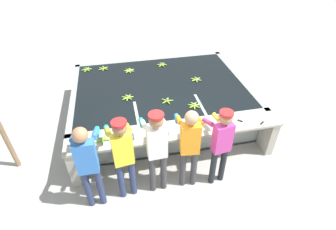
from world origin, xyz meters
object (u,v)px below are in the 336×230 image
object	(u,v)px
banana_bunch_floating_4	(194,105)
banana_bunch_ledge_2	(102,140)
banana_bunch_ledge_0	(227,121)
knife_1	(264,121)
worker_0	(87,161)
worker_2	(157,146)
banana_bunch_floating_6	(87,69)
banana_bunch_ledge_1	(192,126)
worker_1	(123,153)
knife_0	(244,122)
worker_4	(221,141)
banana_bunch_floating_7	(162,65)
worker_3	(190,143)
banana_bunch_floating_0	(167,101)
banana_bunch_floating_5	(127,98)
banana_bunch_floating_1	(129,71)
banana_bunch_floating_2	(196,79)
banana_bunch_floating_3	(103,68)

from	to	relation	value
banana_bunch_floating_4	banana_bunch_ledge_2	world-z (taller)	banana_bunch_ledge_2
banana_bunch_ledge_0	knife_1	world-z (taller)	banana_bunch_ledge_0
worker_0	worker_2	distance (m)	1.10
banana_bunch_floating_4	banana_bunch_floating_6	bearing A→B (deg)	136.44
banana_bunch_ledge_0	banana_bunch_ledge_1	size ratio (longest dim) A/B	1.01
worker_0	worker_1	distance (m)	0.55
worker_1	knife_0	size ratio (longest dim) A/B	6.12
worker_2	worker_4	bearing A→B (deg)	-2.50
worker_0	banana_bunch_floating_7	distance (m)	3.80
worker_3	knife_0	xyz separation A→B (m)	(1.23, 0.50, -0.15)
worker_1	worker_4	world-z (taller)	worker_1
worker_4	banana_bunch_floating_4	xyz separation A→B (m)	(-0.08, 1.27, -0.12)
worker_2	banana_bunch_floating_7	size ratio (longest dim) A/B	6.09
worker_2	banana_bunch_ledge_0	bearing A→B (deg)	21.72
worker_1	banana_bunch_ledge_0	bearing A→B (deg)	16.44
banana_bunch_floating_0	knife_0	world-z (taller)	banana_bunch_floating_0
banana_bunch_floating_5	banana_bunch_floating_7	xyz separation A→B (m)	(1.04, 1.42, 0.00)
worker_4	banana_bunch_floating_4	distance (m)	1.28
banana_bunch_floating_1	knife_1	size ratio (longest dim) A/B	0.91
banana_bunch_floating_6	banana_bunch_floating_7	world-z (taller)	same
worker_0	worker_3	distance (m)	1.66
banana_bunch_floating_0	banana_bunch_ledge_2	bearing A→B (deg)	-144.84
banana_bunch_floating_7	banana_bunch_floating_0	bearing A→B (deg)	-97.26
worker_0	banana_bunch_floating_6	xyz separation A→B (m)	(-0.15, 3.47, -0.17)
banana_bunch_floating_1	banana_bunch_floating_2	bearing A→B (deg)	-27.51
worker_4	banana_bunch_ledge_1	bearing A→B (deg)	117.33
banana_bunch_floating_6	worker_1	bearing A→B (deg)	-78.35
banana_bunch_floating_1	banana_bunch_floating_3	size ratio (longest dim) A/B	0.99
worker_4	banana_bunch_ledge_1	size ratio (longest dim) A/B	5.75
banana_bunch_floating_6	knife_1	bearing A→B (deg)	-40.63
banana_bunch_floating_3	banana_bunch_ledge_0	distance (m)	3.60
banana_bunch_floating_7	knife_0	distance (m)	2.96
worker_0	worker_4	bearing A→B (deg)	1.13
worker_2	banana_bunch_floating_2	distance (m)	2.67
knife_1	banana_bunch_ledge_2	bearing A→B (deg)	177.97
banana_bunch_ledge_1	knife_0	bearing A→B (deg)	-4.29
banana_bunch_floating_5	knife_0	distance (m)	2.50
banana_bunch_floating_2	banana_bunch_floating_6	world-z (taller)	same
banana_bunch_floating_0	banana_bunch_ledge_2	distance (m)	1.69
banana_bunch_floating_6	banana_bunch_ledge_0	distance (m)	3.91
worker_0	banana_bunch_ledge_0	xyz separation A→B (m)	(2.58, 0.68, -0.16)
banana_bunch_floating_4	banana_bunch_ledge_0	distance (m)	0.79
banana_bunch_floating_6	banana_bunch_floating_1	bearing A→B (deg)	-15.19
banana_bunch_floating_1	banana_bunch_floating_6	xyz separation A→B (m)	(-1.08, 0.29, 0.00)
banana_bunch_floating_3	banana_bunch_floating_4	xyz separation A→B (m)	(1.84, -2.12, -0.00)
worker_1	banana_bunch_floating_2	world-z (taller)	worker_1
worker_1	worker_4	size ratio (longest dim) A/B	1.03
banana_bunch_floating_5	banana_bunch_ledge_2	distance (m)	1.40
banana_bunch_ledge_2	worker_3	bearing A→B (deg)	-20.84
worker_1	banana_bunch_floating_7	bearing A→B (deg)	68.76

